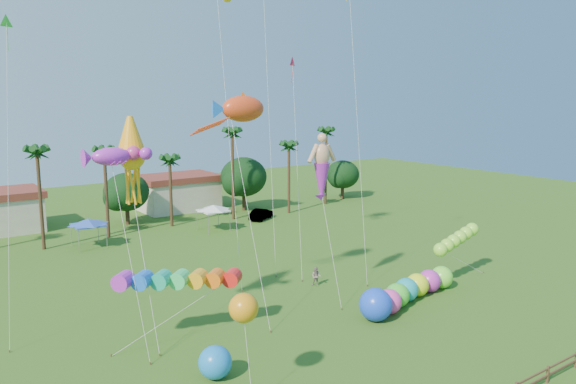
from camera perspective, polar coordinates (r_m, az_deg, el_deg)
ground at (r=34.18m, az=10.31°, el=-17.44°), size 160.00×160.00×0.00m
tree_line at (r=70.68m, az=-13.88°, el=0.30°), size 69.46×8.91×11.00m
buildings_row at (r=74.62m, az=-20.28°, el=-1.31°), size 35.00×7.00×4.00m
tent_row at (r=60.79m, az=-19.48°, el=-2.96°), size 31.00×4.00×0.60m
car_b at (r=71.40m, az=-2.74°, el=-2.25°), size 4.44×3.53×1.41m
spectator_b at (r=46.91m, az=2.88°, el=-8.56°), size 0.97×0.98×1.60m
caterpillar_inflatable at (r=43.72m, az=11.80°, el=-9.91°), size 11.47×4.03×2.34m
blue_ball at (r=32.75m, az=-7.42°, el=-16.78°), size 1.88×1.88×1.88m
rainbow_tube at (r=36.78m, az=-8.44°, el=-9.19°), size 9.66×5.26×4.22m
green_worm at (r=47.75m, az=15.22°, el=-5.68°), size 9.06×3.26×3.79m
orange_ball_kite at (r=28.69m, az=-4.54°, el=-11.67°), size 1.72×1.72×5.83m
merman_kite at (r=42.62m, az=3.45°, el=2.08°), size 2.35×4.25×12.32m
fish_kite at (r=40.82m, az=-4.57°, el=8.42°), size 5.14×6.80×15.66m
squid_kite at (r=36.52m, az=-15.59°, el=3.45°), size 2.08×4.92×14.41m
lobster_kite at (r=35.15m, az=-17.49°, el=3.47°), size 4.33×5.11×12.75m
delta_kite_red at (r=49.57m, az=0.48°, el=12.48°), size 2.28×4.15×18.89m
delta_kite_green at (r=39.87m, az=-26.69°, el=14.33°), size 2.41×3.41×20.50m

